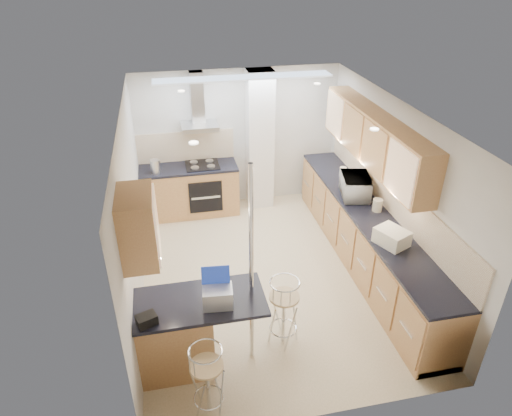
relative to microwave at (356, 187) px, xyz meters
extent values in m
plane|color=tan|center=(-1.47, -0.48, -1.09)|extent=(4.80, 4.80, 0.00)
cube|color=beige|center=(-1.47, 1.92, 0.16)|extent=(3.60, 0.04, 2.50)
cube|color=beige|center=(-1.47, -2.88, 0.16)|extent=(3.60, 0.04, 2.50)
cube|color=beige|center=(-3.27, -0.48, 0.16)|extent=(0.04, 4.80, 2.50)
cube|color=beige|center=(0.33, -0.48, 0.16)|extent=(0.04, 4.80, 2.50)
cube|color=silver|center=(-1.47, -0.48, 1.41)|extent=(3.60, 4.80, 0.02)
cube|color=#A76E43|center=(0.16, -0.08, 0.79)|extent=(0.34, 3.00, 0.72)
cube|color=#A76E43|center=(-3.10, -1.83, 0.79)|extent=(0.34, 0.62, 0.72)
cube|color=#F1E6CA|center=(0.31, -0.48, 0.09)|extent=(0.03, 4.40, 0.56)
cube|color=#F1E6CA|center=(-2.42, 1.90, 0.09)|extent=(1.70, 0.03, 0.56)
cube|color=white|center=(-1.12, 1.72, 0.16)|extent=(0.45, 0.40, 2.50)
cube|color=silver|center=(-2.17, 1.67, 0.53)|extent=(0.62, 0.48, 0.08)
cube|color=silver|center=(-2.17, 1.81, 0.97)|extent=(0.22, 0.20, 0.88)
cylinder|color=silver|center=(-2.00, -1.93, 0.16)|extent=(0.05, 0.05, 2.50)
cube|color=black|center=(-2.17, 1.31, -0.64)|extent=(0.58, 0.02, 0.58)
cube|color=black|center=(-2.17, 1.62, -0.16)|extent=(0.58, 0.50, 0.02)
cube|color=tan|center=(-1.47, 1.32, 1.40)|extent=(2.80, 0.35, 0.02)
cube|color=#A76E43|center=(0.03, -0.48, -0.65)|extent=(0.60, 4.40, 0.88)
cube|color=black|center=(0.03, -0.48, -0.19)|extent=(0.63, 4.40, 0.04)
cube|color=#A76E43|center=(-2.42, 1.62, -0.65)|extent=(1.70, 0.60, 0.88)
cube|color=black|center=(-2.42, 1.62, -0.19)|extent=(1.70, 0.63, 0.04)
cube|color=#A76E43|center=(-2.60, -1.93, -0.64)|extent=(1.35, 0.62, 0.90)
cube|color=black|center=(-2.60, -1.93, -0.17)|extent=(1.47, 0.72, 0.04)
imported|color=silver|center=(0.00, 0.00, 0.00)|extent=(0.53, 0.67, 0.33)
cube|color=#A3A6AB|center=(-2.38, -2.03, -0.04)|extent=(0.33, 0.26, 0.22)
cube|color=black|center=(-3.12, -2.17, -0.09)|extent=(0.24, 0.20, 0.11)
cylinder|color=silver|center=(0.14, 0.02, -0.08)|extent=(0.13, 0.13, 0.16)
cylinder|color=silver|center=(0.07, 0.70, -0.08)|extent=(0.12, 0.12, 0.17)
cylinder|color=#B4AB90|center=(0.14, -0.49, -0.07)|extent=(0.17, 0.17, 0.18)
cylinder|color=silver|center=(-0.04, -1.34, -0.10)|extent=(0.11, 0.11, 0.13)
cube|color=silver|center=(-0.05, -1.32, -0.06)|extent=(0.45, 0.49, 0.21)
cylinder|color=silver|center=(-2.97, 1.46, -0.05)|extent=(0.16, 0.16, 0.24)
camera|label=1|loc=(-2.74, -5.74, 3.14)|focal=32.00mm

